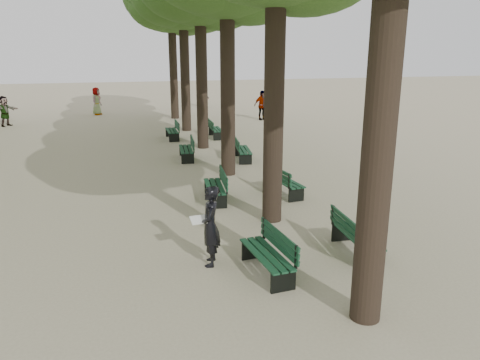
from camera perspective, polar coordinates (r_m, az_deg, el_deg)
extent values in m
plane|color=tan|center=(9.84, 1.21, -11.63)|extent=(120.00, 120.00, 0.00)
cylinder|color=#33261C|center=(7.56, 16.94, 9.18)|extent=(0.52, 0.52, 7.50)
cylinder|color=#33261C|center=(12.08, 4.22, 12.03)|extent=(0.52, 0.52, 7.50)
cylinder|color=#33261C|center=(16.88, -1.52, 13.12)|extent=(0.52, 0.52, 7.50)
cylinder|color=#33261C|center=(21.76, -4.73, 13.67)|extent=(0.52, 0.52, 7.50)
cylinder|color=#33261C|center=(26.69, -6.76, 13.99)|extent=(0.52, 0.52, 7.50)
cylinder|color=#33261C|center=(31.64, -8.16, 14.20)|extent=(0.52, 0.52, 7.50)
cube|color=black|center=(9.84, 3.20, -10.20)|extent=(0.68, 1.84, 0.45)
cube|color=#0D311E|center=(9.74, 3.22, -9.01)|extent=(0.70, 1.84, 0.04)
cube|color=#0D311E|center=(9.74, 4.77, -7.31)|extent=(0.20, 1.80, 0.40)
cube|color=black|center=(14.41, -3.12, -1.64)|extent=(0.70, 1.84, 0.45)
cube|color=#0D311E|center=(14.34, -3.13, -0.78)|extent=(0.72, 1.85, 0.04)
cube|color=#0D311E|center=(14.30, -2.03, 0.31)|extent=(0.22, 1.79, 0.40)
cube|color=black|center=(19.85, -6.59, 3.14)|extent=(0.68, 1.84, 0.45)
cube|color=#0D311E|center=(19.80, -6.61, 3.77)|extent=(0.70, 1.84, 0.04)
cube|color=#0D311E|center=(19.76, -5.82, 4.57)|extent=(0.21, 1.80, 0.40)
cube|color=black|center=(24.45, -8.30, 5.47)|extent=(0.54, 1.81, 0.45)
cube|color=#0D311E|center=(24.42, -8.32, 5.99)|extent=(0.56, 1.81, 0.04)
cube|color=#0D311E|center=(24.40, -7.68, 6.65)|extent=(0.06, 1.80, 0.40)
cube|color=black|center=(11.05, 14.03, -7.66)|extent=(0.64, 1.83, 0.45)
cube|color=#0D311E|center=(10.96, 14.11, -6.58)|extent=(0.66, 1.83, 0.04)
cube|color=#0D311E|center=(10.75, 12.85, -5.40)|extent=(0.16, 1.80, 0.40)
cube|color=black|center=(15.03, 5.48, -0.94)|extent=(0.75, 1.85, 0.45)
cube|color=#0D311E|center=(14.97, 5.51, -0.12)|extent=(0.77, 1.86, 0.04)
cube|color=#0D311E|center=(14.77, 4.57, 0.77)|extent=(0.28, 1.79, 0.40)
cube|color=black|center=(19.59, 0.42, 3.08)|extent=(0.76, 1.85, 0.45)
cube|color=#0D311E|center=(19.54, 0.42, 3.72)|extent=(0.78, 1.86, 0.04)
cube|color=#0D311E|center=(19.45, -0.40, 4.47)|extent=(0.29, 1.79, 0.40)
cube|color=black|center=(24.66, -2.91, 5.69)|extent=(0.60, 1.82, 0.45)
cube|color=#0D311E|center=(24.62, -2.92, 6.21)|extent=(0.62, 1.82, 0.04)
cube|color=#0D311E|center=(24.53, -3.58, 6.80)|extent=(0.12, 1.80, 0.40)
imported|color=black|center=(10.01, -3.64, -5.62)|extent=(0.52, 0.77, 1.76)
cube|color=white|center=(9.91, -5.08, -4.85)|extent=(0.37, 0.29, 0.12)
imported|color=#262628|center=(34.70, -17.09, 9.17)|extent=(0.74, 1.01, 1.91)
imported|color=#262628|center=(31.58, -26.77, 7.51)|extent=(1.30, 1.56, 1.81)
imported|color=#262628|center=(30.85, 2.66, 9.09)|extent=(1.17, 0.64, 1.90)
imported|color=#262628|center=(37.95, -4.49, 10.22)|extent=(1.14, 0.95, 1.78)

